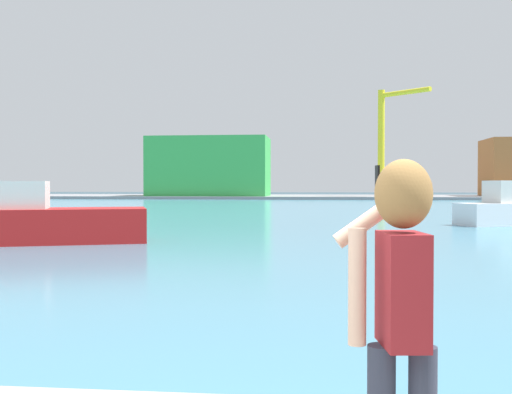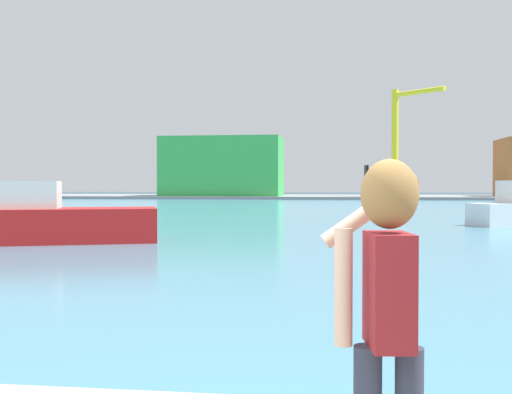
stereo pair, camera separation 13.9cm
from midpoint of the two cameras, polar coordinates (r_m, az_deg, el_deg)
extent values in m
plane|color=#334751|center=(52.69, 6.61, -1.16)|extent=(220.00, 220.00, 0.00)
cube|color=teal|center=(54.68, 6.65, -1.06)|extent=(140.00, 100.00, 0.02)
cube|color=gray|center=(94.66, 7.01, 0.01)|extent=(140.00, 20.00, 0.41)
cube|color=maroon|center=(3.12, 13.46, -8.37)|extent=(0.24, 0.36, 0.56)
sphere|color=#E0B293|center=(3.08, 13.51, 0.10)|extent=(0.22, 0.22, 0.22)
ellipsoid|color=olive|center=(3.06, 13.55, 0.28)|extent=(0.28, 0.26, 0.34)
cylinder|color=#E0B293|center=(3.11, 9.38, -8.22)|extent=(0.09, 0.09, 0.58)
cylinder|color=#E0B293|center=(3.29, 11.74, -1.22)|extent=(0.53, 0.15, 0.40)
cube|color=black|center=(3.40, 11.34, 1.73)|extent=(0.02, 0.07, 0.14)
cube|color=#B21919|center=(23.77, -18.51, -2.52)|extent=(8.11, 4.77, 1.26)
cube|color=silver|center=(23.86, -20.85, 0.19)|extent=(3.15, 2.55, 1.00)
cube|color=green|center=(92.43, -3.06, 2.82)|extent=(17.59, 9.34, 8.72)
cylinder|color=yellow|center=(93.07, 12.78, 4.91)|extent=(1.00, 1.00, 15.64)
cylinder|color=yellow|center=(91.32, 14.90, 9.40)|extent=(6.58, 6.21, 0.70)
camera|label=1|loc=(0.07, -89.35, 0.01)|focal=43.19mm
camera|label=2|loc=(0.07, 90.65, -0.01)|focal=43.19mm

